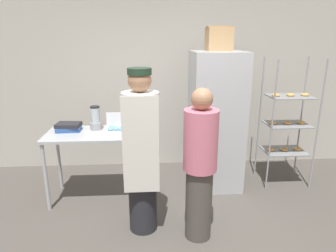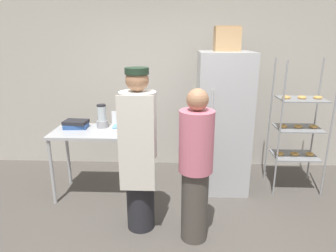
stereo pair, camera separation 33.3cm
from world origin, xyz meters
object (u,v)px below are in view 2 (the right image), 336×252
at_px(baking_rack, 298,128).
at_px(person_customer, 196,167).
at_px(binder_stack, 76,124).
at_px(refrigerator, 222,122).
at_px(blender_pitcher, 102,117).
at_px(donut_box, 121,128).
at_px(person_baker, 139,150).
at_px(cardboard_storage_box, 227,39).

height_order(baking_rack, person_customer, baking_rack).
bearing_deg(binder_stack, baking_rack, 3.71).
xyz_separation_m(refrigerator, binder_stack, (-1.96, -0.21, 0.01)).
bearing_deg(blender_pitcher, donut_box, -29.76).
distance_m(baking_rack, person_customer, 1.87).
distance_m(donut_box, person_baker, 0.78).
distance_m(refrigerator, cardboard_storage_box, 1.10).
xyz_separation_m(cardboard_storage_box, person_baker, (-1.02, -1.14, -1.11)).
distance_m(donut_box, person_customer, 1.28).
height_order(baking_rack, blender_pitcher, baking_rack).
bearing_deg(donut_box, person_customer, -43.84).
relative_size(donut_box, person_baker, 0.15).
distance_m(binder_stack, cardboard_storage_box, 2.27).
bearing_deg(blender_pitcher, person_baker, -55.06).
bearing_deg(donut_box, refrigerator, 13.75).
bearing_deg(baking_rack, person_baker, -153.25).
bearing_deg(baking_rack, blender_pitcher, -176.67).
bearing_deg(donut_box, baking_rack, 7.54).
bearing_deg(person_baker, blender_pitcher, 124.94).
height_order(blender_pitcher, person_baker, person_baker).
bearing_deg(baking_rack, binder_stack, -176.29).
bearing_deg(person_baker, baking_rack, 26.75).
bearing_deg(binder_stack, person_baker, -41.14).
height_order(baking_rack, person_baker, baking_rack).
distance_m(refrigerator, person_customer, 1.28).
bearing_deg(binder_stack, person_customer, -33.04).
bearing_deg(person_baker, refrigerator, 45.86).
xyz_separation_m(refrigerator, donut_box, (-1.34, -0.33, 0.01)).
height_order(donut_box, cardboard_storage_box, cardboard_storage_box).
xyz_separation_m(donut_box, blender_pitcher, (-0.28, 0.16, 0.09)).
xyz_separation_m(binder_stack, person_customer, (1.54, -1.00, -0.13)).
distance_m(baking_rack, person_baker, 2.27).
bearing_deg(refrigerator, person_customer, -109.14).
distance_m(baking_rack, donut_box, 2.38).
xyz_separation_m(refrigerator, person_customer, (-0.42, -1.21, -0.12)).
height_order(refrigerator, donut_box, refrigerator).
relative_size(baking_rack, binder_stack, 5.68).
xyz_separation_m(blender_pitcher, person_baker, (0.61, -0.87, -0.12)).
bearing_deg(blender_pitcher, person_customer, -41.02).
bearing_deg(person_customer, blender_pitcher, 138.98).
distance_m(refrigerator, binder_stack, 1.97).
xyz_separation_m(refrigerator, baking_rack, (1.02, -0.01, -0.06)).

